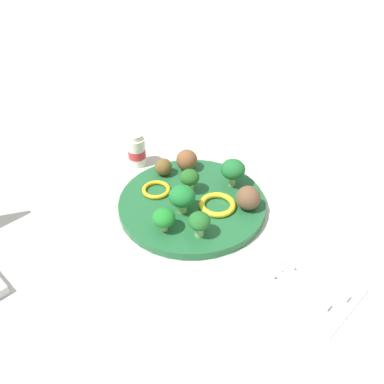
{
  "coord_description": "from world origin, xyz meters",
  "views": [
    {
      "loc": [
        -0.38,
        0.46,
        0.51
      ],
      "look_at": [
        0.0,
        0.0,
        0.04
      ],
      "focal_mm": 38.27,
      "sensor_mm": 36.0,
      "label": 1
    }
  ],
  "objects_px": {
    "napkin": "(301,280)",
    "knife": "(303,269)",
    "broccoli_floret_back_left": "(233,170)",
    "pepper_ring_front_left": "(156,190)",
    "broccoli_floret_front_left": "(164,218)",
    "broccoli_floret_near_rim": "(190,178)",
    "broccoli_floret_center": "(182,197)",
    "plate": "(192,203)",
    "fork": "(290,282)",
    "yogurt_bottle": "(137,151)",
    "meatball_back_left": "(163,167)",
    "broccoli_floret_mid_left": "(199,222)",
    "pepper_ring_back_left": "(217,205)",
    "meatball_front_right": "(187,160)",
    "meatball_center": "(248,198)"
  },
  "relations": [
    {
      "from": "plate",
      "to": "yogurt_bottle",
      "type": "relative_size",
      "value": 3.83
    },
    {
      "from": "plate",
      "to": "broccoli_floret_front_left",
      "type": "bearing_deg",
      "value": 98.66
    },
    {
      "from": "pepper_ring_front_left",
      "to": "broccoli_floret_back_left",
      "type": "bearing_deg",
      "value": -132.55
    },
    {
      "from": "pepper_ring_front_left",
      "to": "knife",
      "type": "relative_size",
      "value": 0.38
    },
    {
      "from": "broccoli_floret_back_left",
      "to": "broccoli_floret_center",
      "type": "xyz_separation_m",
      "value": [
        0.02,
        0.12,
        -0.0
      ]
    },
    {
      "from": "broccoli_floret_center",
      "to": "fork",
      "type": "xyz_separation_m",
      "value": [
        -0.23,
        0.01,
        -0.04
      ]
    },
    {
      "from": "broccoli_floret_near_rim",
      "to": "broccoli_floret_center",
      "type": "relative_size",
      "value": 0.9
    },
    {
      "from": "broccoli_floret_back_left",
      "to": "meatball_center",
      "type": "bearing_deg",
      "value": 147.91
    },
    {
      "from": "pepper_ring_back_left",
      "to": "meatball_front_right",
      "type": "bearing_deg",
      "value": -25.54
    },
    {
      "from": "broccoli_floret_back_left",
      "to": "napkin",
      "type": "bearing_deg",
      "value": 151.06
    },
    {
      "from": "pepper_ring_front_left",
      "to": "broccoli_floret_front_left",
      "type": "bearing_deg",
      "value": 140.83
    },
    {
      "from": "plate",
      "to": "pepper_ring_front_left",
      "type": "distance_m",
      "value": 0.08
    },
    {
      "from": "broccoli_floret_near_rim",
      "to": "pepper_ring_back_left",
      "type": "xyz_separation_m",
      "value": [
        -0.07,
        0.0,
        -0.03
      ]
    },
    {
      "from": "knife",
      "to": "yogurt_bottle",
      "type": "bearing_deg",
      "value": -6.7
    },
    {
      "from": "broccoli_floret_near_rim",
      "to": "pepper_ring_front_left",
      "type": "xyz_separation_m",
      "value": [
        0.05,
        0.04,
        -0.03
      ]
    },
    {
      "from": "meatball_back_left",
      "to": "knife",
      "type": "xyz_separation_m",
      "value": [
        -0.34,
        0.04,
        -0.03
      ]
    },
    {
      "from": "fork",
      "to": "broccoli_floret_front_left",
      "type": "bearing_deg",
      "value": 10.98
    },
    {
      "from": "meatball_front_right",
      "to": "fork",
      "type": "xyz_separation_m",
      "value": [
        -0.31,
        0.12,
        -0.03
      ]
    },
    {
      "from": "broccoli_floret_mid_left",
      "to": "broccoli_floret_center",
      "type": "xyz_separation_m",
      "value": [
        0.06,
        -0.03,
        0.0
      ]
    },
    {
      "from": "napkin",
      "to": "yogurt_bottle",
      "type": "relative_size",
      "value": 2.33
    },
    {
      "from": "meatball_center",
      "to": "pepper_ring_front_left",
      "type": "bearing_deg",
      "value": 23.83
    },
    {
      "from": "broccoli_floret_back_left",
      "to": "yogurt_bottle",
      "type": "bearing_deg",
      "value": 13.4
    },
    {
      "from": "meatball_back_left",
      "to": "broccoli_floret_mid_left",
      "type": "bearing_deg",
      "value": 151.07
    },
    {
      "from": "broccoli_floret_back_left",
      "to": "fork",
      "type": "xyz_separation_m",
      "value": [
        -0.21,
        0.14,
        -0.05
      ]
    },
    {
      "from": "broccoli_floret_back_left",
      "to": "yogurt_bottle",
      "type": "distance_m",
      "value": 0.22
    },
    {
      "from": "plate",
      "to": "meatball_center",
      "type": "bearing_deg",
      "value": -151.94
    },
    {
      "from": "broccoli_floret_center",
      "to": "meatball_front_right",
      "type": "height_order",
      "value": "broccoli_floret_center"
    },
    {
      "from": "broccoli_floret_mid_left",
      "to": "meatball_front_right",
      "type": "distance_m",
      "value": 0.2
    },
    {
      "from": "plate",
      "to": "fork",
      "type": "bearing_deg",
      "value": 168.31
    },
    {
      "from": "broccoli_floret_back_left",
      "to": "broccoli_floret_near_rim",
      "type": "bearing_deg",
      "value": 53.43
    },
    {
      "from": "pepper_ring_front_left",
      "to": "knife",
      "type": "xyz_separation_m",
      "value": [
        -0.31,
        -0.01,
        -0.01
      ]
    },
    {
      "from": "plate",
      "to": "knife",
      "type": "distance_m",
      "value": 0.24
    },
    {
      "from": "pepper_ring_back_left",
      "to": "fork",
      "type": "height_order",
      "value": "pepper_ring_back_left"
    },
    {
      "from": "fork",
      "to": "yogurt_bottle",
      "type": "distance_m",
      "value": 0.43
    },
    {
      "from": "plate",
      "to": "meatball_back_left",
      "type": "relative_size",
      "value": 7.88
    },
    {
      "from": "broccoli_floret_back_left",
      "to": "pepper_ring_front_left",
      "type": "relative_size",
      "value": 1.02
    },
    {
      "from": "meatball_back_left",
      "to": "yogurt_bottle",
      "type": "distance_m",
      "value": 0.09
    },
    {
      "from": "broccoli_floret_front_left",
      "to": "broccoli_floret_back_left",
      "type": "height_order",
      "value": "broccoli_floret_back_left"
    },
    {
      "from": "broccoli_floret_front_left",
      "to": "meatball_center",
      "type": "xyz_separation_m",
      "value": [
        -0.08,
        -0.14,
        -0.0
      ]
    },
    {
      "from": "broccoli_floret_front_left",
      "to": "broccoli_floret_near_rim",
      "type": "bearing_deg",
      "value": -72.42
    },
    {
      "from": "plate",
      "to": "meatball_front_right",
      "type": "distance_m",
      "value": 0.11
    },
    {
      "from": "broccoli_floret_center",
      "to": "meatball_back_left",
      "type": "height_order",
      "value": "broccoli_floret_center"
    },
    {
      "from": "broccoli_floret_front_left",
      "to": "broccoli_floret_near_rim",
      "type": "distance_m",
      "value": 0.12
    },
    {
      "from": "broccoli_floret_front_left",
      "to": "fork",
      "type": "height_order",
      "value": "broccoli_floret_front_left"
    },
    {
      "from": "broccoli_floret_center",
      "to": "fork",
      "type": "height_order",
      "value": "broccoli_floret_center"
    },
    {
      "from": "broccoli_floret_mid_left",
      "to": "meatball_back_left",
      "type": "distance_m",
      "value": 0.19
    },
    {
      "from": "plate",
      "to": "knife",
      "type": "bearing_deg",
      "value": 176.83
    },
    {
      "from": "napkin",
      "to": "knife",
      "type": "bearing_deg",
      "value": -73.3
    },
    {
      "from": "plate",
      "to": "meatball_front_right",
      "type": "relative_size",
      "value": 6.37
    },
    {
      "from": "meatball_front_right",
      "to": "pepper_ring_front_left",
      "type": "height_order",
      "value": "meatball_front_right"
    }
  ]
}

